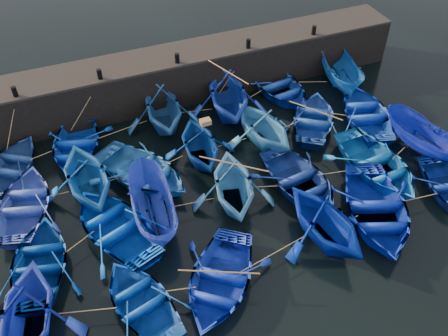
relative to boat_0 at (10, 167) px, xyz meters
name	(u,v)px	position (x,y,z in m)	size (l,w,h in m)	color
ground	(253,228)	(9.09, -7.27, -0.45)	(120.00, 120.00, 0.00)	black
quay_wall	(174,76)	(9.09, 3.23, 0.80)	(26.00, 2.50, 2.50)	black
quay_top	(172,55)	(9.09, 3.23, 2.11)	(26.00, 2.50, 0.12)	black
bollard_0	(15,92)	(1.09, 2.33, 2.42)	(0.24, 0.24, 0.50)	black
bollard_1	(100,74)	(5.09, 2.33, 2.42)	(0.24, 0.24, 0.50)	black
bollard_2	(177,58)	(9.09, 2.33, 2.42)	(0.24, 0.24, 0.50)	black
bollard_3	(248,44)	(13.09, 2.33, 2.42)	(0.24, 0.24, 0.50)	black
bollard_4	(314,30)	(17.09, 2.33, 2.42)	(0.24, 0.24, 0.50)	black
boat_0	(10,167)	(0.00, 0.00, 0.00)	(3.12, 4.36, 0.91)	navy
boat_1	(75,146)	(3.09, 0.33, 0.04)	(3.40, 4.75, 0.99)	#0839C3
boat_2	(163,107)	(7.71, 0.86, 0.73)	(3.87, 4.49, 2.36)	navy
boat_3	(228,94)	(11.17, 0.55, 0.83)	(4.21, 4.89, 2.57)	#123098
boat_4	(279,86)	(14.52, 1.21, 0.05)	(3.50, 4.89, 1.01)	#133897
boat_5	(341,73)	(18.11, 0.53, 0.44)	(1.74, 4.62, 1.79)	#11519E
boat_6	(25,204)	(0.43, -2.74, 0.02)	(3.28, 4.58, 0.95)	blue
boat_7	(87,176)	(3.18, -2.78, 0.73)	(3.89, 4.51, 2.38)	#1053A0
boat_8	(142,172)	(5.61, -2.71, 0.07)	(3.60, 5.03, 1.04)	blue
boat_9	(200,143)	(8.55, -2.41, 0.60)	(3.45, 4.01, 2.11)	navy
boat_10	(263,125)	(11.86, -2.35, 0.66)	(3.65, 4.23, 2.23)	#2F78C3
boat_11	(314,118)	(14.94, -2.09, 0.01)	(3.21, 4.49, 0.93)	#184093
boat_12	(367,113)	(17.66, -2.77, 0.06)	(3.53, 4.93, 1.02)	blue
boat_13	(40,262)	(0.65, -6.11, 0.02)	(3.23, 4.51, 0.94)	navy
boat_14	(116,226)	(3.74, -5.43, 0.06)	(3.57, 4.99, 1.03)	blue
boat_15	(152,207)	(5.35, -5.35, 0.44)	(1.74, 4.61, 1.78)	#2137A5
boat_16	(233,184)	(8.92, -5.54, 0.66)	(3.65, 4.23, 2.23)	#3275BD
boat_17	(300,181)	(12.00, -5.95, 0.05)	(3.45, 4.83, 1.00)	navy
boat_18	(377,164)	(15.82, -6.32, 0.08)	(3.66, 5.12, 1.06)	blue
boat_19	(421,138)	(18.64, -5.84, 0.39)	(1.64, 4.34, 1.68)	#0B1B9C
boat_20	(26,313)	(0.02, -8.66, 0.71)	(3.80, 4.40, 2.32)	#162CAB
boat_21	(142,301)	(3.81, -9.21, -0.02)	(2.95, 4.13, 0.86)	#063B9A
boat_22	(219,280)	(6.70, -9.46, 0.04)	(3.41, 4.76, 0.99)	#102DC0
boat_23	(325,221)	(11.48, -8.86, 0.69)	(3.75, 4.35, 2.29)	#001A8C
boat_24	(376,209)	(14.13, -8.71, 0.12)	(3.92, 5.48, 1.14)	#0925B1
wooden_crate	(205,122)	(8.85, -2.41, 1.78)	(0.48, 0.35, 0.24)	olive
mooring_ropes	(214,139)	(9.32, -2.21, 0.43)	(18.16, 11.90, 2.10)	tan
loose_oars	(252,145)	(10.43, -4.13, 1.26)	(10.50, 12.09, 1.70)	#99724C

